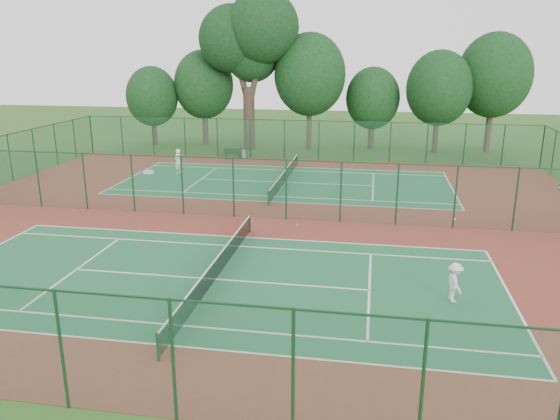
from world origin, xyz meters
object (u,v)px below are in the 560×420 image
object	(u,v)px
trash_bin	(244,154)
big_tree	(249,38)
player_far	(178,161)
player_near	(455,282)
bench	(233,153)
kit_bag	(149,172)

from	to	relation	value
trash_bin	big_tree	world-z (taller)	big_tree
player_far	big_tree	distance (m)	15.85
player_far	big_tree	xyz separation A→B (m)	(3.07, 12.33, 9.47)
player_near	player_far	size ratio (longest dim) A/B	0.80
player_near	big_tree	bearing A→B (deg)	9.85
player_near	bench	size ratio (longest dim) A/B	0.95
player_near	player_far	bearing A→B (deg)	27.15
bench	trash_bin	bearing A→B (deg)	-7.63
player_near	big_tree	xyz separation A→B (m)	(-15.28, 32.27, 9.67)
player_far	kit_bag	world-z (taller)	player_far
trash_bin	player_far	bearing A→B (deg)	-117.93
player_far	bench	xyz separation A→B (m)	(2.70, 6.67, -0.48)
player_near	player_far	distance (m)	27.10
player_near	big_tree	world-z (taller)	big_tree
player_near	kit_bag	world-z (taller)	player_near
player_near	bench	xyz separation A→B (m)	(-15.66, 26.60, -0.28)
big_tree	player_near	bearing A→B (deg)	-64.67
player_far	kit_bag	distance (m)	2.47
trash_bin	bench	size ratio (longest dim) A/B	0.48
kit_bag	big_tree	bearing A→B (deg)	51.91
trash_bin	big_tree	distance (m)	11.47
player_far	player_near	bearing A→B (deg)	56.99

